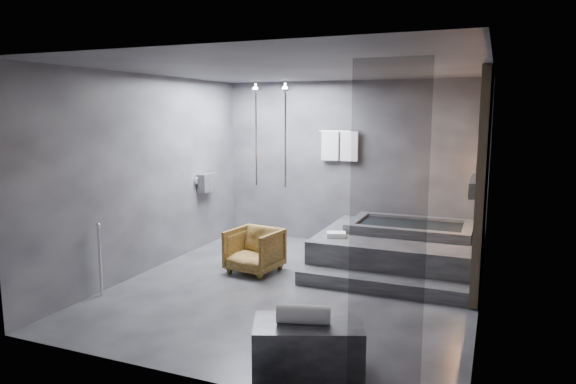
% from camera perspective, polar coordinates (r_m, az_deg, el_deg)
% --- Properties ---
extents(room, '(5.00, 5.04, 2.82)m').
position_cam_1_polar(room, '(6.58, 4.92, 4.09)').
color(room, '#29292C').
rests_on(room, ground).
extents(tub_deck, '(2.20, 2.00, 0.50)m').
position_cam_1_polar(tub_deck, '(7.85, 12.03, -6.28)').
color(tub_deck, '#2E2E30').
rests_on(tub_deck, ground).
extents(tub_step, '(2.20, 0.36, 0.18)m').
position_cam_1_polar(tub_step, '(6.78, 10.17, -10.07)').
color(tub_step, '#2E2E30').
rests_on(tub_step, ground).
extents(concrete_bench, '(1.09, 0.85, 0.43)m').
position_cam_1_polar(concrete_bench, '(4.78, 2.23, -16.69)').
color(concrete_bench, '#313133').
rests_on(concrete_bench, ground).
extents(driftwood_chair, '(0.77, 0.78, 0.63)m').
position_cam_1_polar(driftwood_chair, '(7.41, -3.75, -6.48)').
color(driftwood_chair, '#473011').
rests_on(driftwood_chair, ground).
extents(rolled_towel, '(0.50, 0.29, 0.17)m').
position_cam_1_polar(rolled_towel, '(4.64, 1.75, -13.44)').
color(rolled_towel, silver).
rests_on(rolled_towel, concrete_bench).
extents(deck_towel, '(0.31, 0.27, 0.07)m').
position_cam_1_polar(deck_towel, '(7.41, 5.37, -4.74)').
color(deck_towel, white).
rests_on(deck_towel, tub_deck).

